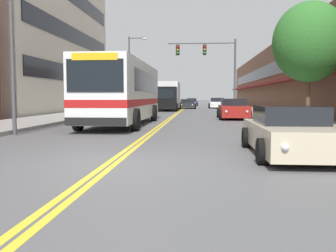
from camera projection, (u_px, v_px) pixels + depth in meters
name	position (u px, v px, depth m)	size (l,w,h in m)	color
ground_plane	(183.00, 109.00, 45.22)	(240.00, 240.00, 0.00)	#565659
sidewalk_left	(122.00, 108.00, 45.83)	(3.97, 106.00, 0.17)	gray
sidewalk_right	(245.00, 108.00, 44.59)	(3.97, 106.00, 0.17)	gray
centre_line	(183.00, 109.00, 45.22)	(0.34, 106.00, 0.01)	yellow
storefront_row_right	(299.00, 79.00, 43.81)	(9.10, 68.00, 7.12)	brown
city_bus	(124.00, 90.00, 20.16)	(2.88, 10.99, 3.28)	silver
car_beige_parked_left_near	(134.00, 105.00, 36.03)	(2.16, 4.51, 1.42)	#BCAD89
car_dark_grey_parked_left_mid	(119.00, 107.00, 30.03)	(2.15, 4.73, 1.38)	#38383D
car_champagne_parked_right_foreground	(290.00, 132.00, 9.67)	(2.09, 4.70, 1.27)	beige
car_red_parked_right_mid	(233.00, 109.00, 25.42)	(2.08, 4.64, 1.37)	maroon
car_white_parked_right_far	(217.00, 103.00, 48.50)	(2.18, 4.31, 1.35)	white
car_charcoal_moving_lead	(188.00, 104.00, 47.24)	(2.13, 4.48, 1.18)	#232328
car_navy_moving_second	(192.00, 102.00, 61.02)	(2.00, 4.14, 1.24)	#19234C
box_truck	(167.00, 96.00, 40.97)	(2.76, 7.87, 3.12)	black
traffic_signal_mast	(212.00, 61.00, 33.97)	(6.21, 0.38, 6.70)	#47474C
street_lamp_left_near	(18.00, 10.00, 14.41)	(2.10, 0.28, 8.23)	#47474C
street_lamp_left_far	(132.00, 67.00, 38.93)	(1.97, 0.28, 7.70)	#47474C
street_tree_right_mid	(310.00, 42.00, 18.99)	(3.70, 3.70, 6.14)	brown
fire_hydrant	(284.00, 116.00, 17.44)	(0.30, 0.22, 0.85)	#B7B7BC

